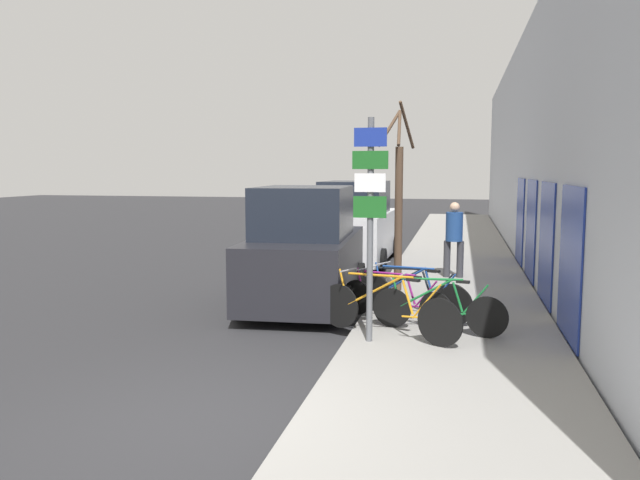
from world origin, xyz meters
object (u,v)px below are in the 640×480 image
bicycle_0 (387,310)px  street_tree (399,206)px  pedestrian_near (454,234)px  bicycle_3 (413,295)px  parked_car_1 (356,226)px  parked_car_0 (305,252)px  signpost (370,215)px  bicycle_4 (410,294)px  bicycle_1 (438,309)px  bicycle_2 (395,300)px

bicycle_0 → street_tree: 3.96m
pedestrian_near → street_tree: bearing=60.9°
street_tree → pedestrian_near: bearing=58.9°
bicycle_3 → parked_car_1: size_ratio=0.44×
parked_car_1 → pedestrian_near: size_ratio=2.55×
bicycle_0 → parked_car_0: 3.18m
street_tree → signpost: bearing=-90.4°
bicycle_4 → parked_car_0: (-2.12, 0.95, 0.54)m
bicycle_0 → bicycle_1: size_ratio=1.08×
parked_car_0 → bicycle_0: bearing=-56.4°
signpost → pedestrian_near: (1.16, 5.89, -0.84)m
signpost → pedestrian_near: 6.07m
bicycle_0 → pedestrian_near: 5.69m
parked_car_0 → street_tree: bearing=31.8°
signpost → bicycle_4: bearing=76.4°
bicycle_2 → bicycle_4: size_ratio=0.94×
signpost → street_tree: size_ratio=0.83×
bicycle_4 → signpost: bearing=-176.4°
bicycle_0 → bicycle_2: size_ratio=1.17×
bicycle_3 → parked_car_0: (-2.20, 1.19, 0.52)m
signpost → parked_car_1: (-1.63, 8.66, -0.96)m
signpost → bicycle_1: 1.92m
bicycle_4 → bicycle_1: bearing=-138.4°
signpost → parked_car_0: (-1.67, 2.82, -0.96)m
bicycle_1 → bicycle_2: 0.90m
bicycle_1 → street_tree: bearing=28.9°
pedestrian_near → bicycle_0: bearing=82.6°
bicycle_1 → bicycle_3: size_ratio=1.05×
bicycle_0 → parked_car_1: size_ratio=0.50×
signpost → bicycle_1: size_ratio=1.56×
bicycle_0 → bicycle_4: 1.58m
bicycle_4 → parked_car_1: bearing=34.1°
bicycle_2 → parked_car_0: (-1.92, 1.56, 0.54)m
bicycle_3 → parked_car_1: bearing=44.3°
parked_car_0 → street_tree: street_tree is taller
parked_car_1 → street_tree: street_tree is taller
signpost → bicycle_1: signpost is taller
bicycle_3 → parked_car_1: 7.37m
bicycle_0 → parked_car_1: (-1.85, 8.35, 0.49)m
bicycle_2 → bicycle_4: bicycle_2 is taller
signpost → pedestrian_near: bearing=78.9°
parked_car_1 → bicycle_1: bearing=-70.7°
parked_car_1 → bicycle_2: bearing=-74.7°
bicycle_2 → parked_car_1: parked_car_1 is taller
bicycle_2 → street_tree: size_ratio=0.49×
bicycle_0 → bicycle_4: bicycle_0 is taller
bicycle_1 → bicycle_3: 1.01m
bicycle_2 → bicycle_1: bearing=-96.7°
signpost → bicycle_2: (0.25, 1.26, -1.50)m
street_tree → bicycle_1: bearing=-74.0°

